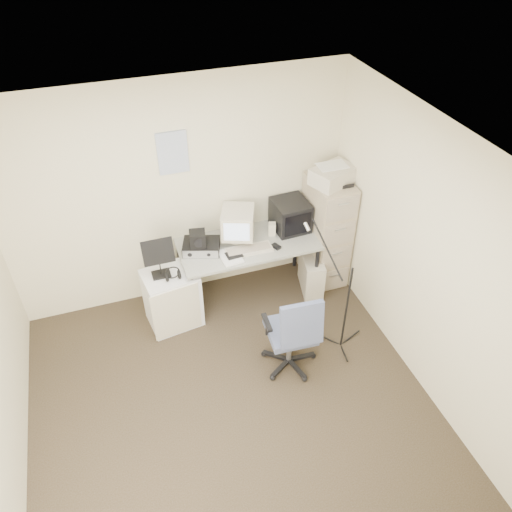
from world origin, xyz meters
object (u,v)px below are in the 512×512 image
object	(u,v)px
office_chair	(290,330)
side_cart	(172,298)
filing_cabinet	(326,231)
desk	(248,269)

from	to	relation	value
office_chair	side_cart	distance (m)	1.36
office_chair	side_cart	bearing A→B (deg)	138.72
filing_cabinet	desk	bearing A→B (deg)	-178.19
office_chair	side_cart	world-z (taller)	office_chair
filing_cabinet	side_cart	xyz separation A→B (m)	(-1.85, -0.19, -0.32)
desk	office_chair	bearing A→B (deg)	-87.27
office_chair	side_cart	size ratio (longest dim) A/B	1.47
desk	side_cart	bearing A→B (deg)	-169.99
filing_cabinet	side_cart	world-z (taller)	filing_cabinet
filing_cabinet	office_chair	bearing A→B (deg)	-127.95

